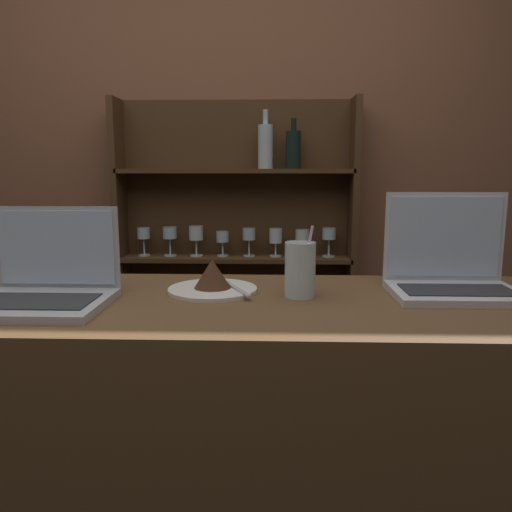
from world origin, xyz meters
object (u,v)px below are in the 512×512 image
(cake_plate, at_px, (213,281))
(water_glass, at_px, (300,270))
(laptop_near, at_px, (44,285))
(laptop_far, at_px, (451,270))

(cake_plate, distance_m, water_glass, 0.22)
(cake_plate, xyz_separation_m, water_glass, (0.22, -0.04, 0.04))
(laptop_near, bearing_deg, cake_plate, 18.66)
(cake_plate, relative_size, water_glass, 1.29)
(laptop_far, relative_size, cake_plate, 1.37)
(cake_plate, height_order, water_glass, water_glass)
(laptop_far, xyz_separation_m, cake_plate, (-0.59, -0.01, -0.03))
(laptop_near, distance_m, laptop_far, 0.97)
(laptop_near, bearing_deg, water_glass, 8.11)
(water_glass, bearing_deg, cake_plate, 169.07)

